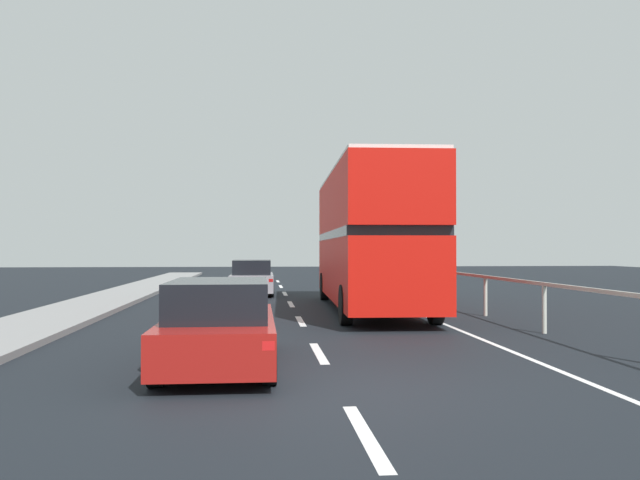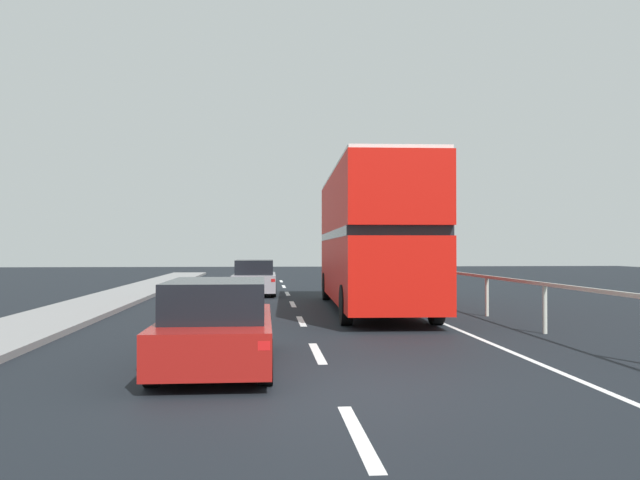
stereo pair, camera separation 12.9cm
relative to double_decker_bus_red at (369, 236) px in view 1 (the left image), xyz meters
name	(u,v)px [view 1 (the left image)]	position (x,y,z in m)	size (l,w,h in m)	color
ground_plane	(338,391)	(-2.30, -11.01, -2.33)	(75.21, 120.00, 0.10)	black
lane_paint_markings	(380,318)	(-0.12, -2.34, -2.28)	(3.69, 46.00, 0.01)	silver
bridge_side_railing	(486,283)	(2.95, -2.01, -1.35)	(0.10, 42.00, 1.14)	beige
double_decker_bus_red	(369,236)	(0.00, 0.00, 0.00)	(2.83, 11.04, 4.26)	red
hatchback_car_near	(220,325)	(-4.01, -9.31, -1.62)	(1.75, 4.55, 1.39)	maroon
sedan_car_ahead	(252,278)	(-3.67, 7.07, -1.60)	(1.77, 4.31, 1.43)	gray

